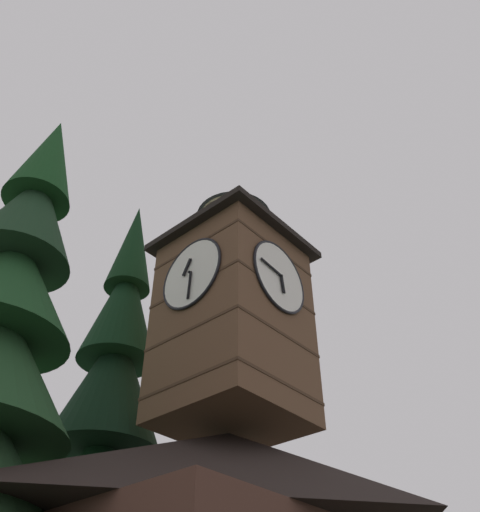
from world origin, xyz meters
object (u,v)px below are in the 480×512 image
at_px(moon, 101,463).
at_px(flying_bird_high, 249,235).
at_px(clock_tower, 233,306).
at_px(pine_tree_behind, 97,475).

xyz_separation_m(moon, flying_bird_high, (10.47, 25.43, 3.96)).
height_order(clock_tower, moon, clock_tower).
distance_m(moon, flying_bird_high, 27.78).
height_order(pine_tree_behind, flying_bird_high, flying_bird_high).
height_order(pine_tree_behind, moon, pine_tree_behind).
bearing_deg(moon, clock_tower, 61.73).
height_order(clock_tower, pine_tree_behind, pine_tree_behind).
bearing_deg(flying_bird_high, clock_tower, 34.24).
relative_size(pine_tree_behind, moon, 11.35).
bearing_deg(clock_tower, pine_tree_behind, -72.77).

